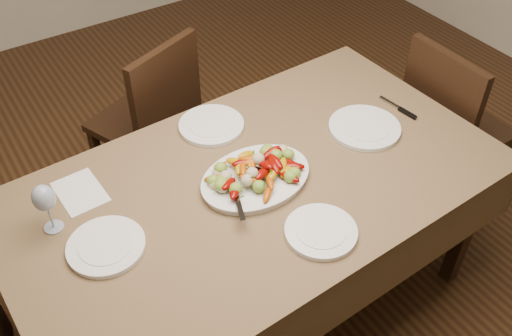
{
  "coord_description": "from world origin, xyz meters",
  "views": [
    {
      "loc": [
        -1.03,
        -1.12,
        2.21
      ],
      "look_at": [
        -0.2,
        0.15,
        0.82
      ],
      "focal_mm": 40.0,
      "sensor_mm": 36.0,
      "label": 1
    }
  ],
  "objects_px": {
    "serving_platter": "(256,179)",
    "plate_left": "(106,246)",
    "chair_far": "(143,121)",
    "chair_right": "(457,128)",
    "dining_table": "(256,247)",
    "wine_glass": "(47,207)",
    "plate_far": "(211,125)",
    "plate_near": "(321,232)",
    "plate_right": "(365,128)"
  },
  "relations": [
    {
      "from": "chair_right",
      "to": "plate_left",
      "type": "height_order",
      "value": "chair_right"
    },
    {
      "from": "plate_far",
      "to": "plate_near",
      "type": "bearing_deg",
      "value": -88.36
    },
    {
      "from": "plate_right",
      "to": "plate_far",
      "type": "relative_size",
      "value": 1.09
    },
    {
      "from": "chair_far",
      "to": "plate_near",
      "type": "relative_size",
      "value": 3.87
    },
    {
      "from": "serving_platter",
      "to": "plate_left",
      "type": "distance_m",
      "value": 0.58
    },
    {
      "from": "chair_right",
      "to": "plate_near",
      "type": "distance_m",
      "value": 1.23
    },
    {
      "from": "plate_right",
      "to": "chair_far",
      "type": "bearing_deg",
      "value": 123.95
    },
    {
      "from": "chair_right",
      "to": "wine_glass",
      "type": "xyz_separation_m",
      "value": [
        -1.88,
        0.16,
        0.39
      ]
    },
    {
      "from": "dining_table",
      "to": "plate_far",
      "type": "distance_m",
      "value": 0.53
    },
    {
      "from": "chair_far",
      "to": "plate_near",
      "type": "height_order",
      "value": "chair_far"
    },
    {
      "from": "chair_far",
      "to": "plate_near",
      "type": "bearing_deg",
      "value": 73.61
    },
    {
      "from": "wine_glass",
      "to": "chair_far",
      "type": "bearing_deg",
      "value": 49.48
    },
    {
      "from": "plate_left",
      "to": "plate_right",
      "type": "distance_m",
      "value": 1.12
    },
    {
      "from": "serving_platter",
      "to": "plate_near",
      "type": "bearing_deg",
      "value": -82.24
    },
    {
      "from": "serving_platter",
      "to": "plate_near",
      "type": "relative_size",
      "value": 1.69
    },
    {
      "from": "dining_table",
      "to": "plate_left",
      "type": "height_order",
      "value": "plate_left"
    },
    {
      "from": "serving_platter",
      "to": "plate_left",
      "type": "xyz_separation_m",
      "value": [
        -0.58,
        0.0,
        -0.0
      ]
    },
    {
      "from": "dining_table",
      "to": "plate_far",
      "type": "bearing_deg",
      "value": 86.8
    },
    {
      "from": "dining_table",
      "to": "chair_far",
      "type": "height_order",
      "value": "chair_far"
    },
    {
      "from": "dining_table",
      "to": "wine_glass",
      "type": "xyz_separation_m",
      "value": [
        -0.7,
        0.18,
        0.48
      ]
    },
    {
      "from": "dining_table",
      "to": "plate_near",
      "type": "bearing_deg",
      "value": -83.12
    },
    {
      "from": "chair_far",
      "to": "plate_right",
      "type": "relative_size",
      "value": 3.26
    },
    {
      "from": "dining_table",
      "to": "serving_platter",
      "type": "xyz_separation_m",
      "value": [
        -0.0,
        -0.0,
        0.39
      ]
    },
    {
      "from": "wine_glass",
      "to": "plate_far",
      "type": "bearing_deg",
      "value": 14.28
    },
    {
      "from": "plate_left",
      "to": "plate_far",
      "type": "xyz_separation_m",
      "value": [
        0.6,
        0.36,
        0.0
      ]
    },
    {
      "from": "serving_platter",
      "to": "plate_right",
      "type": "distance_m",
      "value": 0.54
    },
    {
      "from": "plate_right",
      "to": "plate_near",
      "type": "height_order",
      "value": "same"
    },
    {
      "from": "dining_table",
      "to": "chair_far",
      "type": "xyz_separation_m",
      "value": [
        -0.07,
        0.91,
        0.1
      ]
    },
    {
      "from": "plate_left",
      "to": "plate_far",
      "type": "bearing_deg",
      "value": 30.99
    },
    {
      "from": "serving_platter",
      "to": "plate_left",
      "type": "bearing_deg",
      "value": 179.56
    },
    {
      "from": "plate_right",
      "to": "chair_right",
      "type": "bearing_deg",
      "value": 0.67
    },
    {
      "from": "serving_platter",
      "to": "plate_right",
      "type": "height_order",
      "value": "serving_platter"
    },
    {
      "from": "chair_far",
      "to": "serving_platter",
      "type": "bearing_deg",
      "value": 72.7
    },
    {
      "from": "dining_table",
      "to": "plate_right",
      "type": "relative_size",
      "value": 6.32
    },
    {
      "from": "dining_table",
      "to": "wine_glass",
      "type": "distance_m",
      "value": 0.87
    },
    {
      "from": "plate_far",
      "to": "plate_near",
      "type": "xyz_separation_m",
      "value": [
        0.02,
        -0.7,
        0.0
      ]
    },
    {
      "from": "chair_right",
      "to": "serving_platter",
      "type": "relative_size",
      "value": 2.29
    },
    {
      "from": "wine_glass",
      "to": "dining_table",
      "type": "bearing_deg",
      "value": -14.46
    },
    {
      "from": "chair_right",
      "to": "serving_platter",
      "type": "bearing_deg",
      "value": 91.49
    },
    {
      "from": "chair_right",
      "to": "plate_far",
      "type": "xyz_separation_m",
      "value": [
        -1.16,
        0.35,
        0.29
      ]
    },
    {
      "from": "plate_near",
      "to": "wine_glass",
      "type": "relative_size",
      "value": 1.2
    },
    {
      "from": "plate_far",
      "to": "wine_glass",
      "type": "relative_size",
      "value": 1.3
    },
    {
      "from": "chair_far",
      "to": "serving_platter",
      "type": "relative_size",
      "value": 2.29
    },
    {
      "from": "plate_near",
      "to": "wine_glass",
      "type": "bearing_deg",
      "value": 145.17
    },
    {
      "from": "chair_far",
      "to": "plate_left",
      "type": "distance_m",
      "value": 1.08
    },
    {
      "from": "chair_far",
      "to": "plate_far",
      "type": "relative_size",
      "value": 3.56
    },
    {
      "from": "serving_platter",
      "to": "wine_glass",
      "type": "bearing_deg",
      "value": 165.1
    },
    {
      "from": "chair_right",
      "to": "serving_platter",
      "type": "xyz_separation_m",
      "value": [
        -1.19,
        -0.02,
        0.3
      ]
    },
    {
      "from": "plate_left",
      "to": "serving_platter",
      "type": "bearing_deg",
      "value": -0.44
    },
    {
      "from": "dining_table",
      "to": "plate_far",
      "type": "xyz_separation_m",
      "value": [
        0.02,
        0.36,
        0.39
      ]
    }
  ]
}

